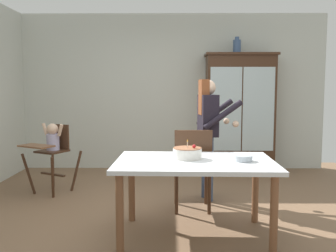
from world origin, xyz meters
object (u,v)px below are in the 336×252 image
high_chair_with_toddler (52,145)px  dining_chair_far_side (193,164)px  serving_bowl (243,158)px  adult_person (208,124)px  dining_table (195,170)px  china_cabinet (240,113)px  birthday_cake (187,153)px  ceramic_vase (237,46)px

high_chair_with_toddler → dining_chair_far_side: size_ratio=0.99×
serving_bowl → adult_person: bearing=99.3°
dining_table → serving_bowl: size_ratio=8.44×
dining_table → serving_bowl: (0.45, -0.03, 0.12)m
china_cabinet → high_chair_with_toddler: size_ratio=2.11×
china_cabinet → serving_bowl: 2.90m
china_cabinet → birthday_cake: (-1.00, -2.73, -0.21)m
high_chair_with_toddler → serving_bowl: 2.74m
serving_bowl → dining_chair_far_side: size_ratio=0.19×
china_cabinet → adult_person: bearing=-113.2°
high_chair_with_toddler → birthday_cake: 2.26m
china_cabinet → dining_chair_far_side: size_ratio=2.08×
ceramic_vase → high_chair_with_toddler: size_ratio=0.28×
adult_person → birthday_cake: 1.17m
serving_bowl → dining_table: bearing=176.1°
high_chair_with_toddler → serving_bowl: (2.28, -1.52, 0.11)m
ceramic_vase → serving_bowl: (-0.42, -2.85, -1.35)m
high_chair_with_toddler → birthday_cake: (1.77, -1.40, 0.14)m
china_cabinet → dining_table: size_ratio=1.32×
adult_person → ceramic_vase: bearing=-28.7°
ceramic_vase → dining_chair_far_side: ceramic_vase is taller
adult_person → china_cabinet: bearing=-30.8°
china_cabinet → birthday_cake: size_ratio=7.14×
china_cabinet → serving_bowl: china_cabinet is taller
high_chair_with_toddler → ceramic_vase: bearing=53.9°
dining_table → birthday_cake: (-0.07, 0.09, 0.15)m
serving_bowl → birthday_cake: bearing=167.0°
dining_table → dining_chair_far_side: bearing=88.3°
high_chair_with_toddler → dining_chair_far_side: 2.02m
ceramic_vase → dining_table: ceramic_vase is taller
serving_bowl → dining_chair_far_side: 0.87m
ceramic_vase → birthday_cake: 3.18m
ceramic_vase → serving_bowl: 3.18m
china_cabinet → adult_person: 1.75m
ceramic_vase → dining_table: bearing=-107.1°
high_chair_with_toddler → adult_person: (2.08, -0.28, 0.31)m
dining_chair_far_side → ceramic_vase: bearing=-112.2°
high_chair_with_toddler → dining_table: size_ratio=0.63×
ceramic_vase → serving_bowl: size_ratio=1.50×
dining_table → birthday_cake: bearing=127.4°
china_cabinet → adult_person: (-0.69, -1.61, -0.04)m
adult_person → birthday_cake: (-0.31, -1.12, -0.17)m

